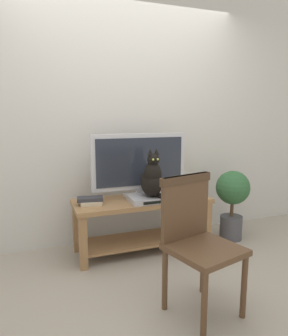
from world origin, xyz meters
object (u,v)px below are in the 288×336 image
Objects in this scene: tv at (139,164)px; cat at (152,179)px; wooden_chair at (196,234)px; tv_stand at (142,215)px; media_box at (151,199)px; book_stack at (91,201)px; potted_plant at (232,198)px.

tv reaches higher than cat.
tv_stand is at bearing 91.38° from wooden_chair.
cat is (0.00, -0.02, 0.20)m from media_box.
book_stack is at bearing 168.20° from cat.
cat is (0.06, -0.12, 0.40)m from tv_stand.
media_box is 1.68× the size of book_stack.
book_stack is (-0.54, 1.02, 0.02)m from wooden_chair.
wooden_chair is at bearing -62.17° from book_stack.
potted_plant is (1.02, -0.15, -0.41)m from tv.
wooden_chair reaches higher than tv_stand.
potted_plant is at bearing -8.07° from tv.
tv is at bearing 106.15° from media_box.
media_box is (0.05, -0.11, 0.20)m from tv_stand.
potted_plant is (0.97, 0.04, -0.09)m from media_box.
wooden_chair is 1.39m from potted_plant.
tv reaches higher than wooden_chair.
cat is at bearing -86.18° from media_box.
tv is 2.09× the size of cat.
wooden_chair is at bearing -91.83° from media_box.
tv_stand is at bearing 117.13° from media_box.
cat is at bearing -74.77° from tv.
tv is at bearing 89.98° from tv_stand.
tv is 1.03× the size of wooden_chair.
tv is at bearing 91.27° from wooden_chair.
potted_plant is at bearing 43.92° from wooden_chair.
media_box is at bearing -177.54° from potted_plant.
potted_plant is (0.97, 0.06, -0.29)m from cat.
tv is 2.30× the size of media_box.
tv_stand is 1.39× the size of tv.
tv is at bearing 171.93° from potted_plant.
tv_stand is 0.23m from media_box.
book_stack is (-0.52, -0.00, 0.20)m from tv_stand.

